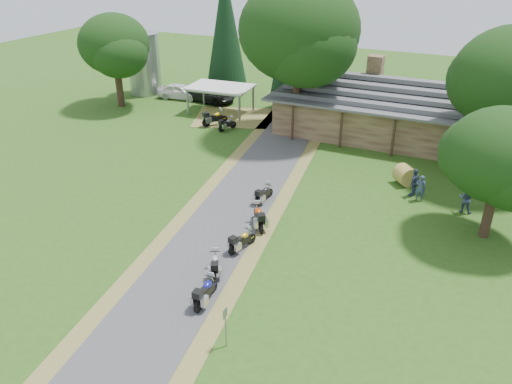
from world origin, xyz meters
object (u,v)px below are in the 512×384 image
at_px(car_white_sedan, 180,89).
at_px(motorcycle_row_e, 264,193).
at_px(carport, 221,99).
at_px(car_dark_suv, 210,91).
at_px(motorcycle_row_b, 215,263).
at_px(motorcycle_row_d, 259,216).
at_px(motorcycle_carport_a, 215,117).
at_px(motorcycle_row_c, 242,239).
at_px(hay_bale, 405,175).
at_px(motorcycle_carport_b, 227,123).
at_px(lodge, 406,108).
at_px(silo, 144,61).
at_px(motorcycle_row_a, 206,290).

bearing_deg(car_white_sedan, motorcycle_row_e, -142.90).
xyz_separation_m(carport, car_dark_suv, (-2.65, 2.64, -0.18)).
height_order(car_white_sedan, motorcycle_row_b, car_white_sedan).
distance_m(motorcycle_row_d, motorcycle_carport_a, 17.77).
bearing_deg(motorcycle_row_c, motorcycle_row_d, 21.50).
relative_size(motorcycle_row_d, hay_bale, 1.51).
bearing_deg(motorcycle_carport_b, carport, 54.10).
bearing_deg(motorcycle_carport_b, lodge, -52.59).
bearing_deg(motorcycle_carport_b, car_white_sedan, 73.51).
bearing_deg(hay_bale, motorcycle_row_d, -125.60).
distance_m(car_white_sedan, motorcycle_carport_b, 10.89).
bearing_deg(carport, motorcycle_carport_a, -73.19).
relative_size(motorcycle_row_c, motorcycle_row_d, 0.89).
distance_m(car_white_sedan, motorcycle_carport_a, 9.26).
relative_size(lodge, motorcycle_row_e, 12.62).
relative_size(lodge, silo, 3.19).
height_order(lodge, hay_bale, lodge).
bearing_deg(motorcycle_carport_a, motorcycle_row_e, -103.37).
relative_size(motorcycle_row_c, hay_bale, 1.34).
bearing_deg(silo, motorcycle_carport_b, -26.68).
bearing_deg(motorcycle_row_e, motorcycle_row_d, -154.79).
height_order(motorcycle_row_b, motorcycle_row_d, motorcycle_row_d).
relative_size(motorcycle_row_e, hay_bale, 1.30).
distance_m(silo, car_dark_suv, 8.08).
distance_m(car_white_sedan, hay_bale, 26.80).
relative_size(car_dark_suv, motorcycle_row_b, 3.38).
bearing_deg(motorcycle_row_c, motorcycle_row_e, 28.86).
relative_size(car_dark_suv, hay_bale, 4.33).
height_order(motorcycle_row_e, motorcycle_carport_a, motorcycle_carport_a).
height_order(carport, hay_bale, carport).
xyz_separation_m(lodge, motorcycle_row_a, (-4.08, -25.16, -1.82)).
distance_m(motorcycle_row_b, motorcycle_row_e, 7.91).
relative_size(motorcycle_row_e, motorcycle_carport_a, 0.79).
bearing_deg(motorcycle_row_c, lodge, 4.35).
height_order(motorcycle_row_a, hay_bale, hay_bale).
height_order(motorcycle_row_d, motorcycle_carport_b, motorcycle_row_d).
height_order(car_white_sedan, car_dark_suv, car_dark_suv).
height_order(lodge, motorcycle_carport_a, lodge).
distance_m(lodge, hay_bale, 9.37).
height_order(motorcycle_carport_a, hay_bale, motorcycle_carport_a).
distance_m(silo, motorcycle_row_a, 35.79).
height_order(carport, car_dark_suv, carport).
xyz_separation_m(car_dark_suv, motorcycle_row_b, (14.64, -25.22, -0.51)).
distance_m(motorcycle_carport_a, motorcycle_carport_b, 1.69).
bearing_deg(motorcycle_row_a, car_dark_suv, 26.66).
xyz_separation_m(carport, car_white_sedan, (-5.99, 2.25, -0.29)).
height_order(lodge, car_dark_suv, lodge).
bearing_deg(car_dark_suv, motorcycle_row_b, -142.43).
bearing_deg(motorcycle_row_e, car_dark_suv, 45.20).
bearing_deg(motorcycle_row_c, motorcycle_row_a, -157.94).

